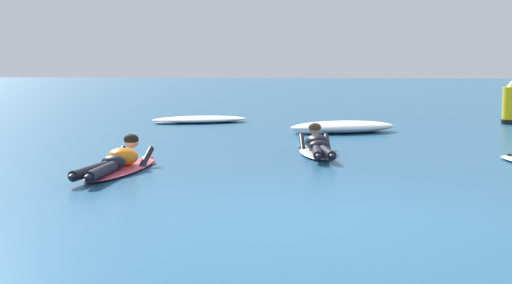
% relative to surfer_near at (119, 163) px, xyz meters
% --- Properties ---
extents(ground_plane, '(120.00, 120.00, 0.00)m').
position_rel_surfer_near_xyz_m(ground_plane, '(2.77, 7.20, -0.13)').
color(ground_plane, '#235B84').
extents(surfer_near, '(0.69, 2.77, 0.54)m').
position_rel_surfer_near_xyz_m(surfer_near, '(0.00, 0.00, 0.00)').
color(surfer_near, '#E54C66').
rests_on(surfer_near, ground).
extents(surfer_far, '(0.82, 2.51, 0.54)m').
position_rel_surfer_near_xyz_m(surfer_far, '(2.69, 2.30, 0.01)').
color(surfer_far, white).
rests_on(surfer_far, ground).
extents(whitewater_front, '(2.68, 2.04, 0.26)m').
position_rel_surfer_near_xyz_m(whitewater_front, '(3.11, 6.27, -0.01)').
color(whitewater_front, white).
rests_on(whitewater_front, ground).
extents(whitewater_mid_left, '(2.71, 1.99, 0.17)m').
position_rel_surfer_near_xyz_m(whitewater_mid_left, '(-0.55, 8.53, -0.05)').
color(whitewater_mid_left, white).
rests_on(whitewater_mid_left, ground).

